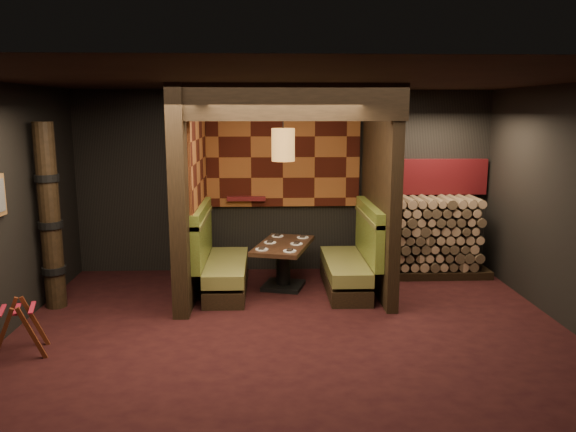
# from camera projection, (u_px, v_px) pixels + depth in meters

# --- Properties ---
(floor) EXTENTS (6.50, 5.50, 0.02)m
(floor) POSITION_uv_depth(u_px,v_px,m) (292.00, 337.00, 6.41)
(floor) COLOR black
(floor) RESTS_ON ground
(ceiling) EXTENTS (6.50, 5.50, 0.02)m
(ceiling) POSITION_uv_depth(u_px,v_px,m) (293.00, 79.00, 5.88)
(ceiling) COLOR black
(ceiling) RESTS_ON ground
(wall_back) EXTENTS (6.50, 0.02, 2.85)m
(wall_back) POSITION_uv_depth(u_px,v_px,m) (284.00, 182.00, 8.85)
(wall_back) COLOR black
(wall_back) RESTS_ON ground
(wall_front) EXTENTS (6.50, 0.02, 2.85)m
(wall_front) POSITION_uv_depth(u_px,v_px,m) (314.00, 294.00, 3.43)
(wall_front) COLOR black
(wall_front) RESTS_ON ground
(partition_left) EXTENTS (0.20, 2.20, 2.85)m
(partition_left) POSITION_uv_depth(u_px,v_px,m) (189.00, 192.00, 7.71)
(partition_left) COLOR black
(partition_left) RESTS_ON floor
(partition_right) EXTENTS (0.15, 2.10, 2.85)m
(partition_right) POSITION_uv_depth(u_px,v_px,m) (379.00, 191.00, 7.86)
(partition_right) COLOR black
(partition_right) RESTS_ON floor
(header_beam) EXTENTS (2.85, 0.18, 0.44)m
(header_beam) POSITION_uv_depth(u_px,v_px,m) (288.00, 102.00, 6.61)
(header_beam) COLOR black
(header_beam) RESTS_ON partition_left
(tapa_back_panel) EXTENTS (2.40, 0.06, 1.55)m
(tapa_back_panel) POSITION_uv_depth(u_px,v_px,m) (283.00, 157.00, 8.73)
(tapa_back_panel) COLOR brown
(tapa_back_panel) RESTS_ON wall_back
(tapa_side_panel) EXTENTS (0.04, 1.85, 1.45)m
(tapa_side_panel) POSITION_uv_depth(u_px,v_px,m) (198.00, 160.00, 7.81)
(tapa_side_panel) COLOR brown
(tapa_side_panel) RESTS_ON partition_left
(lacquer_shelf) EXTENTS (0.60, 0.12, 0.07)m
(lacquer_shelf) POSITION_uv_depth(u_px,v_px,m) (246.00, 198.00, 8.77)
(lacquer_shelf) COLOR #5C1619
(lacquer_shelf) RESTS_ON wall_back
(booth_bench_left) EXTENTS (0.68, 1.60, 1.14)m
(booth_bench_left) POSITION_uv_depth(u_px,v_px,m) (219.00, 264.00, 7.92)
(booth_bench_left) COLOR black
(booth_bench_left) RESTS_ON floor
(booth_bench_right) EXTENTS (0.68, 1.60, 1.14)m
(booth_bench_right) POSITION_uv_depth(u_px,v_px,m) (352.00, 263.00, 7.99)
(booth_bench_right) COLOR black
(booth_bench_right) RESTS_ON floor
(dining_table) EXTENTS (0.99, 1.38, 0.66)m
(dining_table) POSITION_uv_depth(u_px,v_px,m) (283.00, 259.00, 8.08)
(dining_table) COLOR black
(dining_table) RESTS_ON floor
(place_settings) EXTENTS (0.79, 1.11, 0.03)m
(place_settings) POSITION_uv_depth(u_px,v_px,m) (283.00, 243.00, 8.03)
(place_settings) COLOR white
(place_settings) RESTS_ON dining_table
(pendant_lamp) EXTENTS (0.32, 0.32, 1.01)m
(pendant_lamp) POSITION_uv_depth(u_px,v_px,m) (283.00, 145.00, 7.73)
(pendant_lamp) COLOR #9E6A2F
(pendant_lamp) RESTS_ON ceiling
(luggage_rack) EXTENTS (0.66, 0.55, 0.61)m
(luggage_rack) POSITION_uv_depth(u_px,v_px,m) (19.00, 327.00, 5.87)
(luggage_rack) COLOR #4F200F
(luggage_rack) RESTS_ON floor
(totem_column) EXTENTS (0.31, 0.31, 2.40)m
(totem_column) POSITION_uv_depth(u_px,v_px,m) (50.00, 218.00, 7.15)
(totem_column) COLOR black
(totem_column) RESTS_ON floor
(firewood_stack) EXTENTS (1.73, 0.70, 1.22)m
(firewood_stack) POSITION_uv_depth(u_px,v_px,m) (432.00, 237.00, 8.69)
(firewood_stack) COLOR black
(firewood_stack) RESTS_ON floor
(mosaic_header) EXTENTS (1.83, 0.10, 0.56)m
(mosaic_header) POSITION_uv_depth(u_px,v_px,m) (429.00, 177.00, 8.85)
(mosaic_header) COLOR maroon
(mosaic_header) RESTS_ON wall_back
(bay_front_post) EXTENTS (0.08, 0.08, 2.85)m
(bay_front_post) POSITION_uv_depth(u_px,v_px,m) (382.00, 188.00, 8.12)
(bay_front_post) COLOR black
(bay_front_post) RESTS_ON floor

